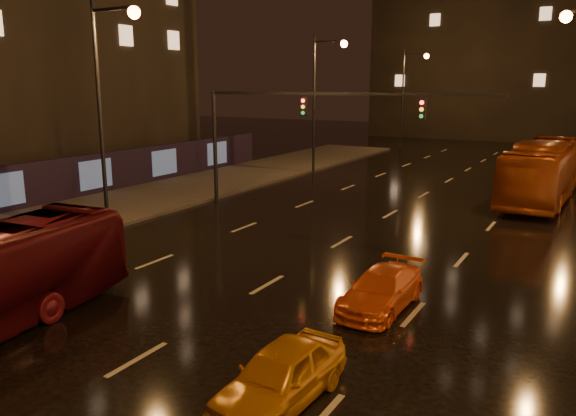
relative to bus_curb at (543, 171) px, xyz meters
The scene contains 8 objects.
ground 11.66m from the bus_curb, 123.08° to the right, with size 140.00×140.00×0.00m, color black.
sidewalk_left 24.69m from the bus_curb, 143.47° to the right, with size 7.00×70.00×0.15m, color #38332D.
hoarding_left 29.40m from the bus_curb, 143.06° to the right, with size 0.30×46.00×2.50m, color black.
traffic_signal 15.22m from the bus_curb, 139.60° to the right, with size 15.31×0.32×6.20m.
streetlight_right 28.19m from the bus_curb, 84.59° to the right, with size 2.64×0.50×10.00m.
bus_curb is the anchor object (origin of this frame).
taxi_near 25.69m from the bus_curb, 95.13° to the right, with size 1.49×3.69×1.26m, color orange.
taxi_far 19.83m from the bus_curb, 96.66° to the right, with size 1.62×3.98×1.16m, color #EC5A16.
Camera 1 is at (9.41, -5.05, 6.54)m, focal length 35.00 mm.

